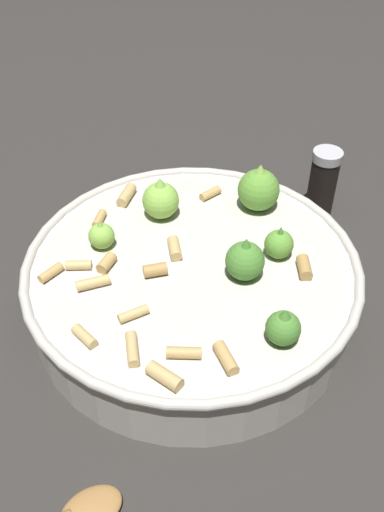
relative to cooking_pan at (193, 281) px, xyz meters
The scene contains 3 objects.
ground_plane 0.04m from the cooking_pan, 147.65° to the right, with size 2.40×2.40×0.00m, color #2D2B28.
cooking_pan is the anchor object (origin of this frame).
pepper_shaker 0.24m from the cooking_pan, 30.85° to the left, with size 0.04×0.04×0.09m.
Camera 1 is at (-0.11, -0.41, 0.46)m, focal length 39.84 mm.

